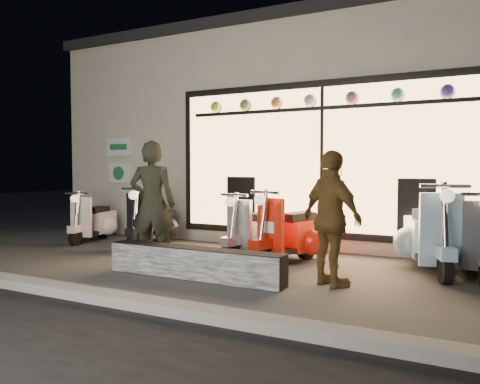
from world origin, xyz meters
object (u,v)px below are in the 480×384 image
at_px(graffiti_barrier, 194,263).
at_px(woman, 332,218).
at_px(scooter_red, 295,234).
at_px(scooter_silver, 260,231).
at_px(man, 152,204).

distance_m(graffiti_barrier, woman, 1.82).
xyz_separation_m(graffiti_barrier, scooter_red, (0.77, 1.62, 0.22)).
height_order(scooter_silver, scooter_red, scooter_red).
distance_m(scooter_red, man, 2.17).
relative_size(scooter_red, woman, 0.89).
bearing_deg(scooter_silver, graffiti_barrier, -81.36).
bearing_deg(scooter_red, scooter_silver, -172.47).
bearing_deg(scooter_red, graffiti_barrier, -95.44).
relative_size(scooter_red, man, 0.81).
height_order(graffiti_barrier, woman, woman).
bearing_deg(woman, graffiti_barrier, 47.47).
height_order(scooter_silver, woman, woman).
bearing_deg(graffiti_barrier, scooter_red, 64.64).
distance_m(man, woman, 2.61).
height_order(scooter_silver, man, man).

